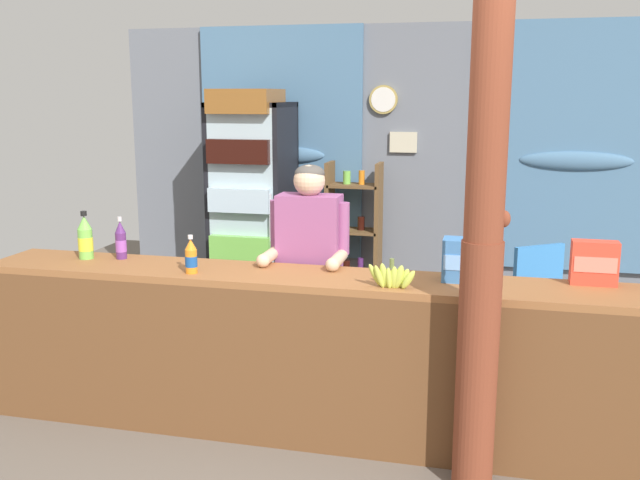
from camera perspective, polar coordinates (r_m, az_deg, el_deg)
name	(u,v)px	position (r m, az deg, el deg)	size (l,w,h in m)	color
ground_plane	(364,386)	(4.86, 3.61, -11.68)	(8.09, 8.09, 0.00)	#665B51
back_wall_curtained	(408,166)	(6.39, 7.09, 5.96)	(5.24, 0.22, 2.53)	slate
stall_counter	(315,345)	(3.91, -0.42, -8.46)	(3.98, 0.48, 0.94)	#935B33
timber_post	(482,252)	(3.38, 13.01, -0.94)	(0.22, 0.20, 2.52)	brown
drink_fridge	(252,194)	(6.18, -5.56, 3.71)	(0.65, 0.73, 1.97)	black
bottle_shelf_rack	(354,236)	(6.26, 2.74, 0.34)	(0.48, 0.28, 1.35)	brown
plastic_lawn_chair	(526,290)	(5.51, 16.32, -3.90)	(0.61, 0.61, 0.86)	#3884D6
shopkeeper	(309,258)	(4.30, -0.88, -1.45)	(0.49, 0.42, 1.52)	#28282D
soda_bottle_lime_soda	(85,239)	(4.52, -18.46, 0.11)	(0.09, 0.09, 0.29)	#75C64C
soda_bottle_grape_soda	(121,241)	(4.46, -15.82, -0.08)	(0.07, 0.07, 0.26)	#56286B
soda_bottle_orange_soda	(191,257)	(4.01, -10.39, -1.37)	(0.07, 0.07, 0.22)	orange
snack_box_biscuit	(458,260)	(3.85, 11.11, -1.58)	(0.16, 0.15, 0.23)	#3D75B7
snack_box_crackers	(594,263)	(3.98, 21.30, -1.73)	(0.24, 0.11, 0.23)	#E5422D
banana_bunch	(392,277)	(3.67, 5.84, -3.00)	(0.27, 0.06, 0.16)	#B7C647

